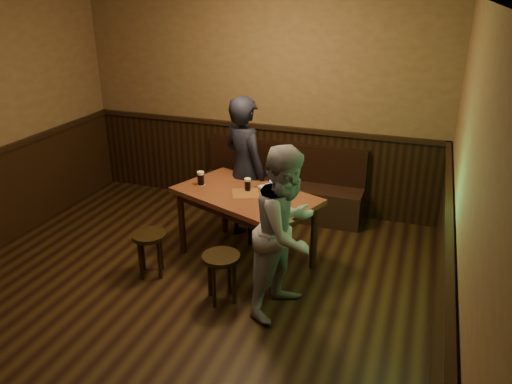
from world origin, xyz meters
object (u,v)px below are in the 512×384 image
object	(u,v)px
pub_table	(246,203)
stool_right	(221,264)
pint_right	(274,202)
pint_mid	(248,185)
laptop	(274,184)
person_grey	(287,232)
pint_left	(201,178)
stool_left	(150,242)
bench	(281,191)
person_suit	(245,170)

from	to	relation	value
pub_table	stool_right	distance (m)	0.87
stool_right	pint_right	world-z (taller)	pint_right
pint_mid	laptop	distance (m)	0.30
pint_right	person_grey	xyz separation A→B (m)	(0.26, -0.43, -0.08)
pint_right	stool_right	bearing A→B (deg)	-124.91
pub_table	laptop	bearing A→B (deg)	63.28
pint_mid	person_grey	world-z (taller)	person_grey
stool_right	pint_left	xyz separation A→B (m)	(-0.61, 0.88, 0.50)
stool_right	person_grey	bearing A→B (deg)	8.43
pub_table	laptop	xyz separation A→B (m)	(0.25, 0.23, 0.16)
stool_left	laptop	bearing A→B (deg)	37.89
bench	laptop	bearing A→B (deg)	-77.61
stool_right	person_grey	xyz separation A→B (m)	(0.62, 0.09, 0.42)
stool_right	pint_mid	xyz separation A→B (m)	(-0.06, 0.89, 0.49)
stool_right	person_suit	bearing A→B (deg)	100.80
pint_left	person_grey	distance (m)	1.46
stool_left	person_grey	distance (m)	1.58
pint_left	person_grey	xyz separation A→B (m)	(1.23, -0.78, -0.08)
person_suit	person_grey	bearing A→B (deg)	157.04
person_suit	pub_table	bearing A→B (deg)	143.23
pub_table	stool_left	bearing A→B (deg)	-122.14
pint_mid	person_suit	size ratio (longest dim) A/B	0.08
pint_left	person_grey	world-z (taller)	person_grey
bench	pint_mid	world-z (taller)	pint_mid
stool_right	laptop	distance (m)	1.16
laptop	person_suit	size ratio (longest dim) A/B	0.22
pint_right	stool_left	bearing A→B (deg)	-164.88
laptop	person_grey	bearing A→B (deg)	-27.29
bench	stool_left	xyz separation A→B (m)	(-0.85, -2.00, 0.08)
pint_left	pint_mid	distance (m)	0.56
pint_right	pub_table	bearing A→B (deg)	145.20
person_grey	pub_table	bearing A→B (deg)	59.44
stool_left	bench	bearing A→B (deg)	66.95
bench	pub_table	size ratio (longest dim) A/B	1.26
stool_right	pint_mid	distance (m)	1.02
stool_left	pint_right	xyz separation A→B (m)	(1.27, 0.34, 0.51)
pub_table	person_grey	distance (m)	0.99
person_suit	person_grey	size ratio (longest dim) A/B	1.08
person_suit	stool_left	bearing A→B (deg)	92.11
stool_right	pint_right	distance (m)	0.81
stool_left	pint_mid	size ratio (longest dim) A/B	3.39
pint_left	pint_right	size ratio (longest dim) A/B	1.02
laptop	pint_left	bearing A→B (deg)	-129.95
bench	person_suit	size ratio (longest dim) A/B	1.24
person_suit	stool_right	bearing A→B (deg)	132.49
laptop	person_suit	bearing A→B (deg)	-173.52
laptop	pub_table	bearing A→B (deg)	-99.27
bench	pint_mid	size ratio (longest dim) A/B	15.14
bench	stool_left	world-z (taller)	bench
bench	person_grey	xyz separation A→B (m)	(0.67, -2.09, 0.51)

